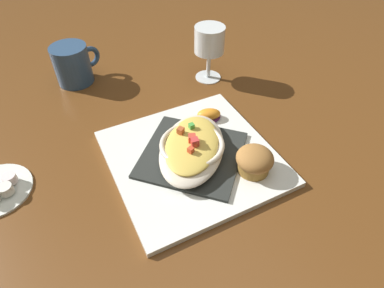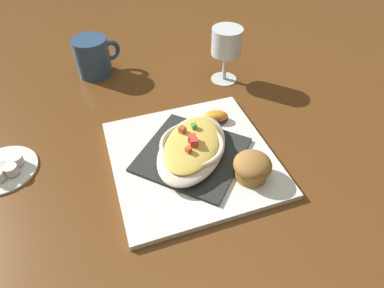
{
  "view_description": "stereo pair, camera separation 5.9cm",
  "coord_description": "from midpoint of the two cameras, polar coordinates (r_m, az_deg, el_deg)",
  "views": [
    {
      "loc": [
        0.19,
        0.38,
        0.45
      ],
      "look_at": [
        0.0,
        0.0,
        0.04
      ],
      "focal_mm": 30.56,
      "sensor_mm": 36.0,
      "label": 1
    },
    {
      "loc": [
        0.14,
        0.4,
        0.45
      ],
      "look_at": [
        0.0,
        0.0,
        0.04
      ],
      "focal_mm": 30.56,
      "sensor_mm": 36.0,
      "label": 2
    }
  ],
  "objects": [
    {
      "name": "muffin",
      "position": [
        0.57,
        8.0,
        -3.03
      ],
      "size": [
        0.07,
        0.07,
        0.05
      ],
      "color": "olive",
      "rests_on": "square_plate"
    },
    {
      "name": "orange_garnish",
      "position": [
        0.68,
        0.57,
        4.97
      ],
      "size": [
        0.06,
        0.05,
        0.02
      ],
      "color": "#522157",
      "rests_on": "square_plate"
    },
    {
      "name": "creamer_cup_1",
      "position": [
        0.65,
        -32.09,
        -6.87
      ],
      "size": [
        0.02,
        0.02,
        0.02
      ],
      "primitive_type": "cylinder",
      "color": "white",
      "rests_on": "creamer_saucer"
    },
    {
      "name": "coffee_mug",
      "position": [
        0.86,
        -21.9,
        12.38
      ],
      "size": [
        0.12,
        0.09,
        0.09
      ],
      "color": "#2E4C71",
      "rests_on": "ground_plane"
    },
    {
      "name": "ground_plane",
      "position": [
        0.62,
        -2.73,
        -2.9
      ],
      "size": [
        2.6,
        2.6,
        0.0
      ],
      "primitive_type": "plane",
      "color": "brown"
    },
    {
      "name": "creamer_cup_2",
      "position": [
        0.66,
        -31.54,
        -5.29
      ],
      "size": [
        0.02,
        0.02,
        0.02
      ],
      "primitive_type": "cylinder",
      "color": "white",
      "rests_on": "creamer_saucer"
    },
    {
      "name": "stemmed_glass",
      "position": [
        0.79,
        0.84,
        17.14
      ],
      "size": [
        0.07,
        0.07,
        0.13
      ],
      "color": "white",
      "rests_on": "ground_plane"
    },
    {
      "name": "folded_napkin",
      "position": [
        0.61,
        -2.77,
        -1.96
      ],
      "size": [
        0.25,
        0.25,
        0.01
      ],
      "primitive_type": "cube",
      "rotation": [
        0.0,
        0.0,
        0.8
      ],
      "color": "#2A2E2B",
      "rests_on": "square_plate"
    },
    {
      "name": "gratin_dish",
      "position": [
        0.59,
        -2.84,
        -0.58
      ],
      "size": [
        0.21,
        0.22,
        0.05
      ],
      "color": "beige",
      "rests_on": "folded_napkin"
    },
    {
      "name": "square_plate",
      "position": [
        0.61,
        -2.74,
        -2.53
      ],
      "size": [
        0.29,
        0.29,
        0.01
      ],
      "primitive_type": "cube",
      "rotation": [
        0.0,
        0.0,
        0.0
      ],
      "color": "white",
      "rests_on": "ground_plane"
    }
  ]
}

